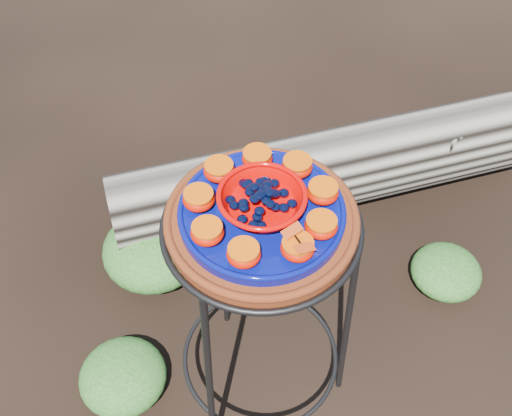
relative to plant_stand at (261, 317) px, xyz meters
name	(u,v)px	position (x,y,z in m)	size (l,w,h in m)	color
ground	(260,380)	(0.00, 0.00, -0.35)	(60.00, 60.00, 0.00)	black
plant_stand	(261,317)	(0.00, 0.00, 0.00)	(0.44, 0.44, 0.70)	black
terracotta_saucer	(262,222)	(0.00, 0.00, 0.37)	(0.38, 0.38, 0.03)	#512309
cobalt_plate	(262,213)	(0.00, 0.00, 0.39)	(0.32, 0.32, 0.02)	#030F3B
red_bowl	(262,202)	(0.00, 0.00, 0.42)	(0.16, 0.16, 0.04)	#C70401
glass_gems	(262,191)	(0.00, 0.00, 0.46)	(0.13, 0.13, 0.02)	black
orange_half_0	(298,248)	(0.01, -0.12, 0.42)	(0.06, 0.06, 0.03)	#C20900
orange_half_1	(321,226)	(0.07, -0.10, 0.42)	(0.06, 0.06, 0.03)	#C20900
orange_half_2	(323,192)	(0.12, -0.03, 0.42)	(0.06, 0.06, 0.03)	#C20900
orange_half_3	(297,166)	(0.11, 0.06, 0.42)	(0.06, 0.06, 0.03)	#C20900
orange_half_4	(257,158)	(0.05, 0.11, 0.42)	(0.06, 0.06, 0.03)	#C20900
orange_half_5	(219,171)	(-0.04, 0.12, 0.42)	(0.06, 0.06, 0.03)	#C20900
orange_half_6	(199,199)	(-0.10, 0.06, 0.42)	(0.06, 0.06, 0.03)	#C20900
orange_half_7	(207,232)	(-0.12, -0.02, 0.42)	(0.06, 0.06, 0.03)	#C20900
orange_half_8	(244,254)	(-0.08, -0.09, 0.42)	(0.06, 0.06, 0.03)	#C20900
butterfly	(298,240)	(0.01, -0.12, 0.44)	(0.08, 0.05, 0.01)	#C13B11
driftwood_log	(324,171)	(0.50, 0.51, -0.22)	(1.41, 0.37, 0.27)	black
foliage_left	(123,376)	(-0.34, 0.15, -0.29)	(0.24, 0.24, 0.12)	#164312
foliage_right	(446,271)	(0.66, 0.04, -0.30)	(0.22, 0.22, 0.11)	#164312
foliage_back	(154,248)	(-0.12, 0.51, -0.27)	(0.32, 0.32, 0.16)	#164312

